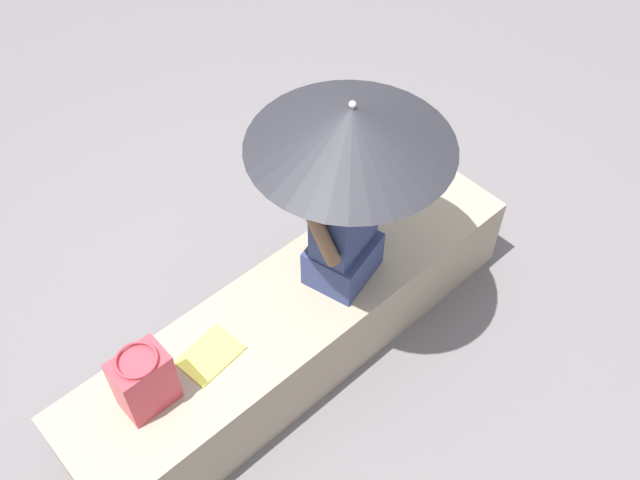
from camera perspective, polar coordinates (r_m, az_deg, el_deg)
ground_plane at (r=3.95m, az=-1.67°, el=-8.73°), size 14.00×14.00×0.00m
stone_bench at (r=3.75m, az=-1.75°, el=-6.82°), size 2.56×0.60×0.47m
person_seated at (r=3.36m, az=1.94°, el=1.51°), size 0.51×0.36×0.90m
parasol at (r=2.95m, az=2.51°, el=8.94°), size 0.90×0.90×1.10m
handbag_black at (r=3.21m, az=-13.82°, el=-10.81°), size 0.24×0.18×0.34m
magazine at (r=3.41m, az=-8.73°, el=-9.01°), size 0.30×0.23×0.01m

